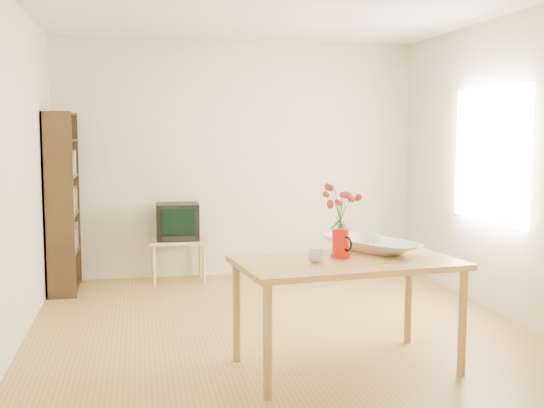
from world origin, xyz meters
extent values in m
plane|color=olive|center=(0.00, 0.00, 0.00)|extent=(4.50, 4.50, 0.00)
plane|color=white|center=(0.00, 0.00, 2.60)|extent=(4.50, 4.50, 0.00)
plane|color=beige|center=(0.00, 2.25, 1.30)|extent=(4.00, 0.00, 4.00)
plane|color=beige|center=(0.00, -2.25, 1.30)|extent=(4.00, 0.00, 4.00)
plane|color=beige|center=(-2.00, 0.00, 1.30)|extent=(0.00, 4.50, 4.50)
plane|color=beige|center=(2.00, 0.00, 1.30)|extent=(0.00, 4.50, 4.50)
plane|color=white|center=(1.98, 0.30, 1.40)|extent=(0.00, 1.30, 1.30)
cube|color=#AA7C3A|center=(0.26, -0.96, 0.73)|extent=(1.56, 1.01, 0.04)
cylinder|color=#AA7C3A|center=(-0.36, -1.40, 0.35)|extent=(0.06, 0.06, 0.71)
cylinder|color=#AA7C3A|center=(0.98, -1.24, 0.35)|extent=(0.06, 0.06, 0.71)
cylinder|color=#AA7C3A|center=(-0.45, -0.68, 0.35)|extent=(0.06, 0.06, 0.71)
cylinder|color=#AA7C3A|center=(0.89, -0.52, 0.35)|extent=(0.06, 0.06, 0.71)
cube|color=tan|center=(-0.70, 1.97, 0.45)|extent=(0.60, 0.45, 0.03)
cylinder|color=tan|center=(-0.96, 1.78, 0.22)|extent=(0.04, 0.04, 0.43)
cylinder|color=tan|center=(-0.44, 1.78, 0.22)|extent=(0.04, 0.04, 0.43)
cylinder|color=tan|center=(-0.96, 2.15, 0.22)|extent=(0.04, 0.04, 0.43)
cylinder|color=tan|center=(-0.44, 2.15, 0.22)|extent=(0.04, 0.04, 0.43)
cube|color=black|center=(-1.85, 1.41, 0.90)|extent=(0.28, 0.02, 1.80)
cube|color=black|center=(-1.85, 2.09, 0.90)|extent=(0.28, 0.03, 1.80)
cube|color=black|center=(-1.98, 1.75, 0.90)|extent=(0.02, 0.70, 1.80)
cube|color=black|center=(-1.85, 1.75, 0.04)|extent=(0.27, 0.65, 0.02)
cube|color=black|center=(-1.85, 1.75, 0.40)|extent=(0.27, 0.65, 0.02)
cube|color=black|center=(-1.85, 1.75, 0.78)|extent=(0.27, 0.65, 0.02)
cube|color=black|center=(-1.85, 1.75, 1.16)|extent=(0.27, 0.65, 0.02)
cube|color=black|center=(-1.85, 1.75, 1.52)|extent=(0.27, 0.65, 0.02)
cube|color=black|center=(-1.85, 1.75, 1.78)|extent=(0.27, 0.65, 0.02)
cylinder|color=red|center=(0.24, -0.88, 0.85)|extent=(0.11, 0.11, 0.19)
cylinder|color=red|center=(0.24, -0.88, 0.76)|extent=(0.13, 0.13, 0.02)
cylinder|color=red|center=(0.24, -0.88, 0.95)|extent=(0.12, 0.12, 0.01)
cone|color=red|center=(0.22, -0.93, 0.92)|extent=(0.06, 0.08, 0.06)
torus|color=black|center=(0.27, -0.81, 0.86)|extent=(0.05, 0.10, 0.10)
imported|color=white|center=(0.03, -1.01, 0.79)|extent=(0.12, 0.12, 0.09)
imported|color=white|center=(0.53, -0.67, 1.01)|extent=(0.73, 0.73, 0.51)
imported|color=white|center=(0.49, -0.67, 0.96)|extent=(0.10, 0.10, 0.07)
imported|color=white|center=(0.57, -0.65, 0.96)|extent=(0.10, 0.10, 0.07)
cube|color=black|center=(-0.70, 1.97, 0.65)|extent=(0.45, 0.41, 0.39)
cube|color=black|center=(-0.70, 2.04, 0.67)|extent=(0.31, 0.23, 0.27)
cube|color=black|center=(-0.70, 1.76, 0.67)|extent=(0.35, 0.02, 0.27)
camera|label=1|loc=(-1.10, -5.29, 1.61)|focal=45.00mm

